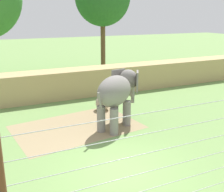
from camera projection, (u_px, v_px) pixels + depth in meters
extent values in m
plane|color=#6B8E4C|center=(122.00, 169.00, 10.31)|extent=(120.00, 120.00, 0.00)
cube|color=#937F5B|center=(77.00, 127.00, 14.19)|extent=(6.55, 4.78, 0.01)
cube|color=tan|center=(54.00, 85.00, 18.82)|extent=(36.00, 1.80, 1.86)
cylinder|color=gray|center=(114.00, 111.00, 14.59)|extent=(0.41, 0.41, 1.30)
cylinder|color=gray|center=(127.00, 113.00, 14.26)|extent=(0.41, 0.41, 1.30)
cylinder|color=gray|center=(101.00, 119.00, 13.49)|extent=(0.41, 0.41, 1.30)
cylinder|color=gray|center=(114.00, 121.00, 13.15)|extent=(0.41, 0.41, 1.30)
ellipsoid|color=gray|center=(114.00, 91.00, 13.51)|extent=(2.71, 2.45, 1.48)
ellipsoid|color=gray|center=(128.00, 80.00, 14.70)|extent=(1.34, 1.36, 1.07)
cube|color=gray|center=(118.00, 79.00, 14.89)|extent=(0.84, 0.24, 1.02)
cube|color=gray|center=(137.00, 81.00, 14.36)|extent=(0.49, 0.77, 1.02)
cylinder|color=gray|center=(132.00, 85.00, 15.14)|extent=(0.54, 0.50, 0.58)
cylinder|color=gray|center=(132.00, 92.00, 15.35)|extent=(0.41, 0.39, 0.54)
cylinder|color=gray|center=(133.00, 98.00, 15.52)|extent=(0.26, 0.26, 0.51)
cylinder|color=gray|center=(100.00, 100.00, 12.42)|extent=(0.28, 0.24, 0.74)
sphere|color=tan|center=(103.00, 103.00, 16.61)|extent=(0.87, 0.87, 0.87)
cylinder|color=#B7B7BC|center=(171.00, 183.00, 7.53)|extent=(9.32, 0.02, 0.02)
cylinder|color=#B7B7BC|center=(172.00, 165.00, 7.38)|extent=(9.32, 0.02, 0.02)
cylinder|color=#B7B7BC|center=(173.00, 147.00, 7.23)|extent=(9.32, 0.02, 0.02)
cylinder|color=#B7B7BC|center=(174.00, 128.00, 7.08)|extent=(9.32, 0.02, 0.02)
cylinder|color=#B7B7BC|center=(176.00, 108.00, 6.93)|extent=(9.32, 0.02, 0.02)
cylinder|color=brown|center=(103.00, 47.00, 26.65)|extent=(0.44, 0.44, 4.88)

